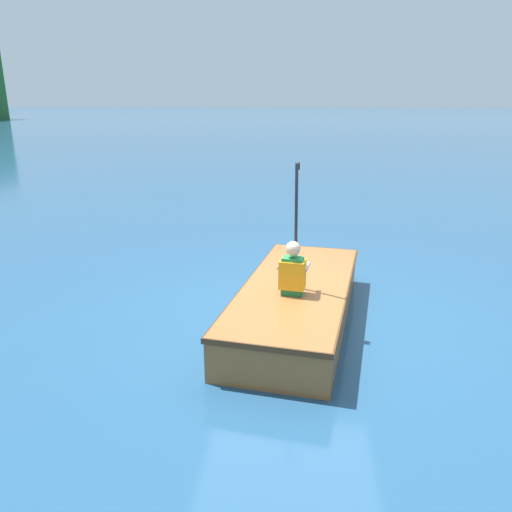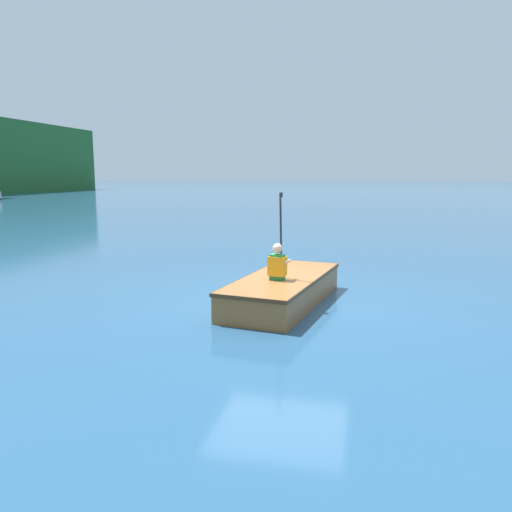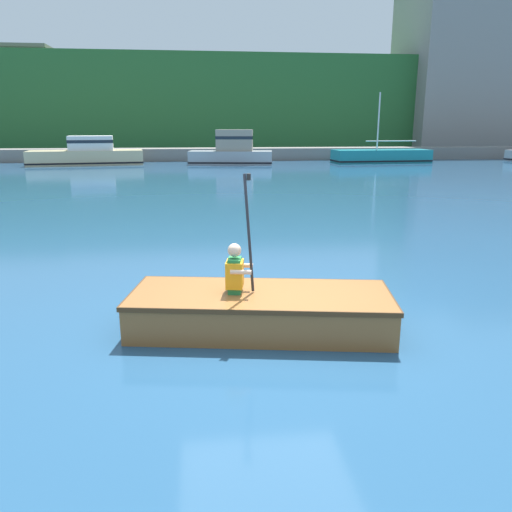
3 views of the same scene
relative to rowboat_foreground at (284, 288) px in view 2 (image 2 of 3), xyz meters
name	(u,v)px [view 2 (image 2 of 3)]	position (x,y,z in m)	size (l,w,h in m)	color
ground_plane	(281,301)	(0.07, 0.06, -0.28)	(300.00, 300.00, 0.00)	navy
rowboat_foreground	(284,288)	(0.00, 0.00, 0.00)	(3.53, 1.81, 0.50)	#935B2D
person_paddler	(277,263)	(-0.36, 0.06, 0.52)	(0.38, 0.40, 1.50)	#267F3F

